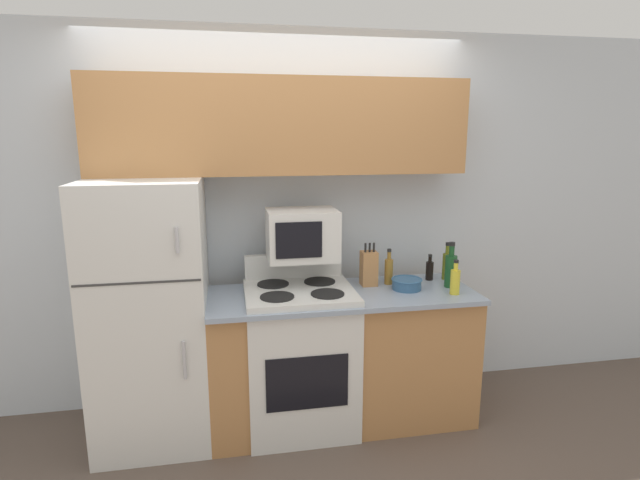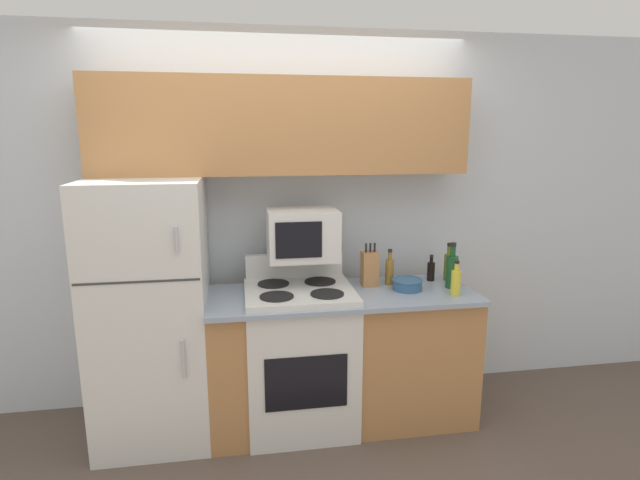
{
  "view_description": "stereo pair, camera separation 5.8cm",
  "coord_description": "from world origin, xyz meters",
  "px_view_note": "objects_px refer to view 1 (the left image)",
  "views": [
    {
      "loc": [
        -0.36,
        -2.66,
        1.87
      ],
      "look_at": [
        0.19,
        0.27,
        1.23
      ],
      "focal_mm": 28.0,
      "sensor_mm": 36.0,
      "label": 1
    },
    {
      "loc": [
        -0.3,
        -2.67,
        1.87
      ],
      "look_at": [
        0.19,
        0.27,
        1.23
      ],
      "focal_mm": 28.0,
      "sensor_mm": 36.0,
      "label": 2
    }
  ],
  "objects_px": {
    "refrigerator": "(151,312)",
    "microwave": "(302,234)",
    "bowl": "(407,283)",
    "bottle_cooking_spray": "(455,281)",
    "knife_block": "(369,268)",
    "bottle_soy_sauce": "(430,270)",
    "bottle_vinegar": "(389,270)",
    "stove": "(300,356)",
    "bottle_wine_green": "(451,269)",
    "bottle_olive_oil": "(447,265)"
  },
  "relations": [
    {
      "from": "knife_block",
      "to": "bottle_soy_sauce",
      "type": "xyz_separation_m",
      "value": [
        0.44,
        0.04,
        -0.05
      ]
    },
    {
      "from": "knife_block",
      "to": "bottle_wine_green",
      "type": "xyz_separation_m",
      "value": [
        0.51,
        -0.14,
        0.0
      ]
    },
    {
      "from": "stove",
      "to": "bottle_soy_sauce",
      "type": "relative_size",
      "value": 6.01
    },
    {
      "from": "knife_block",
      "to": "bottle_vinegar",
      "type": "height_order",
      "value": "knife_block"
    },
    {
      "from": "refrigerator",
      "to": "bottle_cooking_spray",
      "type": "height_order",
      "value": "refrigerator"
    },
    {
      "from": "refrigerator",
      "to": "bottle_vinegar",
      "type": "relative_size",
      "value": 6.73
    },
    {
      "from": "knife_block",
      "to": "bottle_olive_oil",
      "type": "bearing_deg",
      "value": 2.94
    },
    {
      "from": "stove",
      "to": "bottle_soy_sauce",
      "type": "height_order",
      "value": "stove"
    },
    {
      "from": "refrigerator",
      "to": "bottle_olive_oil",
      "type": "height_order",
      "value": "refrigerator"
    },
    {
      "from": "stove",
      "to": "bottle_wine_green",
      "type": "relative_size",
      "value": 3.61
    },
    {
      "from": "refrigerator",
      "to": "bottle_olive_oil",
      "type": "distance_m",
      "value": 1.96
    },
    {
      "from": "microwave",
      "to": "bottle_soy_sauce",
      "type": "bearing_deg",
      "value": 2.96
    },
    {
      "from": "refrigerator",
      "to": "bowl",
      "type": "bearing_deg",
      "value": -2.9
    },
    {
      "from": "bottle_cooking_spray",
      "to": "bottle_soy_sauce",
      "type": "height_order",
      "value": "bottle_cooking_spray"
    },
    {
      "from": "bowl",
      "to": "bottle_olive_oil",
      "type": "distance_m",
      "value": 0.39
    },
    {
      "from": "refrigerator",
      "to": "bottle_cooking_spray",
      "type": "bearing_deg",
      "value": -7.05
    },
    {
      "from": "refrigerator",
      "to": "stove",
      "type": "relative_size",
      "value": 1.49
    },
    {
      "from": "stove",
      "to": "bottle_olive_oil",
      "type": "distance_m",
      "value": 1.17
    },
    {
      "from": "refrigerator",
      "to": "bottle_wine_green",
      "type": "distance_m",
      "value": 1.91
    },
    {
      "from": "bottle_soy_sauce",
      "to": "refrigerator",
      "type": "bearing_deg",
      "value": -177.15
    },
    {
      "from": "refrigerator",
      "to": "knife_block",
      "type": "bearing_deg",
      "value": 2.15
    },
    {
      "from": "bottle_olive_oil",
      "to": "stove",
      "type": "bearing_deg",
      "value": -171.63
    },
    {
      "from": "bowl",
      "to": "bottle_wine_green",
      "type": "xyz_separation_m",
      "value": [
        0.3,
        -0.0,
        0.08
      ]
    },
    {
      "from": "bowl",
      "to": "bottle_wine_green",
      "type": "relative_size",
      "value": 0.66
    },
    {
      "from": "bottle_cooking_spray",
      "to": "knife_block",
      "type": "bearing_deg",
      "value": 149.44
    },
    {
      "from": "bottle_olive_oil",
      "to": "bottle_soy_sauce",
      "type": "relative_size",
      "value": 1.44
    },
    {
      "from": "bottle_olive_oil",
      "to": "bottle_vinegar",
      "type": "distance_m",
      "value": 0.43
    },
    {
      "from": "bottle_wine_green",
      "to": "bottle_vinegar",
      "type": "bearing_deg",
      "value": 160.0
    },
    {
      "from": "bottle_olive_oil",
      "to": "bowl",
      "type": "bearing_deg",
      "value": -154.93
    },
    {
      "from": "bottle_olive_oil",
      "to": "bottle_soy_sauce",
      "type": "height_order",
      "value": "bottle_olive_oil"
    },
    {
      "from": "refrigerator",
      "to": "bottle_wine_green",
      "type": "xyz_separation_m",
      "value": [
        1.9,
        -0.09,
        0.19
      ]
    },
    {
      "from": "refrigerator",
      "to": "microwave",
      "type": "height_order",
      "value": "refrigerator"
    },
    {
      "from": "bowl",
      "to": "bottle_cooking_spray",
      "type": "height_order",
      "value": "bottle_cooking_spray"
    },
    {
      "from": "bottle_wine_green",
      "to": "microwave",
      "type": "bearing_deg",
      "value": 172.28
    },
    {
      "from": "microwave",
      "to": "bottle_wine_green",
      "type": "bearing_deg",
      "value": -7.72
    },
    {
      "from": "stove",
      "to": "bottle_wine_green",
      "type": "distance_m",
      "value": 1.13
    },
    {
      "from": "stove",
      "to": "bottle_soy_sauce",
      "type": "xyz_separation_m",
      "value": [
        0.93,
        0.16,
        0.48
      ]
    },
    {
      "from": "bottle_cooking_spray",
      "to": "bottle_soy_sauce",
      "type": "distance_m",
      "value": 0.32
    },
    {
      "from": "knife_block",
      "to": "bottle_vinegar",
      "type": "distance_m",
      "value": 0.14
    },
    {
      "from": "refrigerator",
      "to": "microwave",
      "type": "bearing_deg",
      "value": 2.75
    },
    {
      "from": "microwave",
      "to": "bottle_olive_oil",
      "type": "distance_m",
      "value": 1.04
    },
    {
      "from": "stove",
      "to": "bottle_soy_sauce",
      "type": "distance_m",
      "value": 1.06
    },
    {
      "from": "bowl",
      "to": "bottle_vinegar",
      "type": "xyz_separation_m",
      "value": [
        -0.08,
        0.13,
        0.06
      ]
    },
    {
      "from": "bowl",
      "to": "bottle_soy_sauce",
      "type": "height_order",
      "value": "bottle_soy_sauce"
    },
    {
      "from": "refrigerator",
      "to": "bottle_wine_green",
      "type": "bearing_deg",
      "value": -2.57
    },
    {
      "from": "bottle_olive_oil",
      "to": "bottle_wine_green",
      "type": "height_order",
      "value": "bottle_wine_green"
    },
    {
      "from": "bottle_cooking_spray",
      "to": "refrigerator",
      "type": "bearing_deg",
      "value": 172.95
    },
    {
      "from": "microwave",
      "to": "knife_block",
      "type": "distance_m",
      "value": 0.51
    },
    {
      "from": "refrigerator",
      "to": "bottle_soy_sauce",
      "type": "distance_m",
      "value": 1.84
    },
    {
      "from": "knife_block",
      "to": "bowl",
      "type": "height_order",
      "value": "knife_block"
    }
  ]
}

